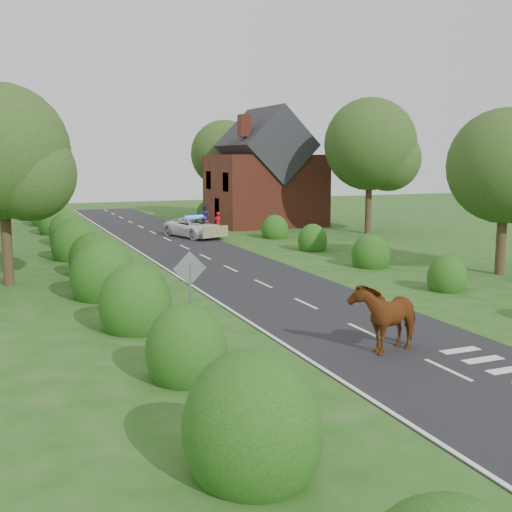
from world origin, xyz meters
name	(u,v)px	position (x,y,z in m)	size (l,w,h in m)	color
ground	(364,331)	(0.00, 0.00, 0.00)	(120.00, 120.00, 0.00)	#1B5111
road	(211,260)	(0.00, 15.00, 0.01)	(6.00, 70.00, 0.02)	black
road_markings	(193,268)	(-1.60, 12.93, 0.03)	(4.96, 70.00, 0.01)	white
hedgerow_left	(94,263)	(-6.51, 11.69, 0.75)	(2.75, 50.41, 3.00)	#16440F
hedgerow_right	(358,252)	(6.60, 11.21, 0.55)	(2.10, 45.78, 2.10)	#16440F
tree_left_a	(8,157)	(-9.75, 11.86, 5.34)	(5.74, 5.60, 8.38)	#332316
tree_right_a	(511,171)	(11.23, 5.87, 4.74)	(5.33, 5.20, 7.56)	#332316
tree_right_b	(375,148)	(14.29, 21.84, 5.94)	(6.56, 6.40, 9.40)	#332316
tree_right_c	(228,157)	(9.27, 37.85, 5.34)	(6.15, 6.00, 8.58)	#332316
road_sign	(190,279)	(-5.00, 2.00, 1.65)	(1.06, 0.08, 2.53)	gray
house	(265,177)	(9.49, 30.00, 3.79)	(8.00, 7.40, 9.17)	maroon
cow	(385,321)	(-0.47, -1.83, 0.82)	(1.22, 2.31, 1.64)	#5A260E
police_van	(194,227)	(1.97, 24.38, 0.67)	(3.48, 5.24, 1.48)	white
pedestrian_red	(218,223)	(3.97, 25.38, 0.78)	(0.57, 0.37, 1.56)	#BC0717
pedestrian_purple	(205,217)	(4.28, 29.33, 0.88)	(0.86, 0.67, 1.77)	#3A2561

